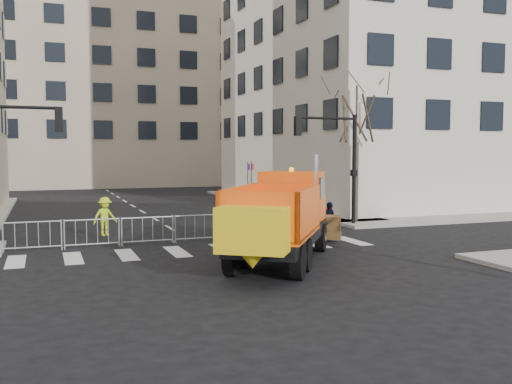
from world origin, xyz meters
name	(u,v)px	position (x,y,z in m)	size (l,w,h in m)	color
ground	(260,282)	(0.00, 0.00, 0.00)	(120.00, 120.00, 0.00)	black
sidewalk_back	(187,237)	(0.00, 8.50, 0.07)	(64.00, 5.00, 0.15)	gray
building_far	(94,77)	(0.00, 52.00, 12.00)	(30.00, 18.00, 24.00)	tan
traffic_light_right	(354,171)	(8.50, 9.50, 2.70)	(0.18, 0.18, 5.40)	black
crowd_barriers	(174,229)	(-0.75, 7.60, 0.55)	(12.60, 0.60, 1.10)	#9EA0A5
street_tree	(356,149)	(9.20, 10.50, 3.75)	(3.00, 3.00, 7.50)	#382B21
plow_truck	(280,216)	(1.53, 2.16, 1.56)	(7.13, 8.83, 3.52)	black
cop_a	(321,215)	(5.45, 7.00, 0.94)	(0.69, 0.45, 1.89)	black
cop_b	(298,219)	(3.89, 5.95, 0.92)	(0.89, 0.70, 1.84)	black
cop_c	(330,222)	(5.20, 5.71, 0.80)	(0.94, 0.39, 1.61)	black
worker	(105,216)	(-3.23, 9.51, 0.95)	(1.03, 0.59, 1.60)	#CCE91B
newspaper_box	(324,220)	(5.60, 6.98, 0.70)	(0.45, 0.40, 1.10)	#B61B0E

